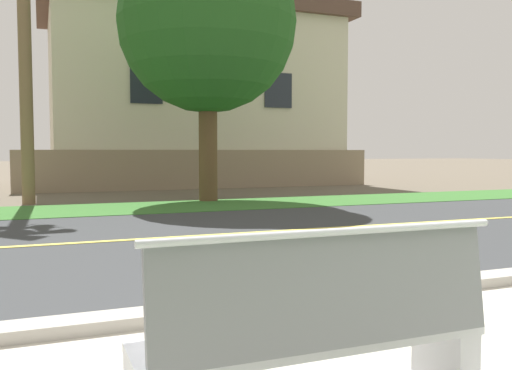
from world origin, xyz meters
name	(u,v)px	position (x,y,z in m)	size (l,w,h in m)	color
ground_plane	(186,224)	(0.00, 8.00, 0.00)	(140.00, 140.00, 0.00)	#665B4C
curb_edge	(341,296)	(0.00, 2.35, 0.06)	(44.00, 0.30, 0.11)	#ADA89E
street_asphalt	(209,235)	(0.00, 6.50, 0.00)	(52.00, 8.00, 0.01)	#383A3D
road_centre_line	(209,235)	(0.00, 6.50, 0.01)	(48.00, 0.14, 0.01)	#E0CC4C
far_verge_grass	(153,207)	(0.00, 11.19, 0.01)	(48.00, 2.80, 0.02)	#38702D
bench_left	(318,337)	(-1.25, 0.45, 0.45)	(1.81, 0.48, 1.01)	silver
shade_tree_left	(214,10)	(1.89, 12.25, 5.12)	(4.77, 4.77, 7.87)	brown
garden_wall	(208,169)	(3.11, 17.05, 0.70)	(13.00, 0.36, 1.40)	gray
house_across_street	(192,96)	(3.41, 20.25, 3.65)	(11.87, 6.91, 7.21)	beige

